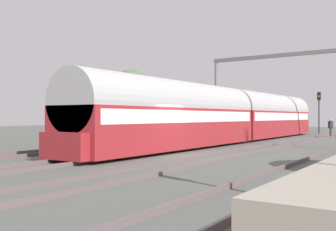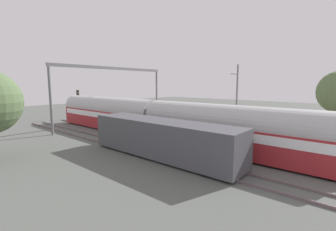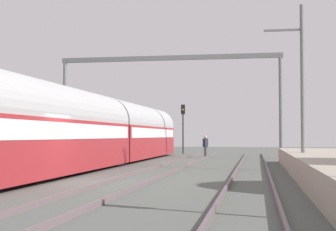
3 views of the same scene
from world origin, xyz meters
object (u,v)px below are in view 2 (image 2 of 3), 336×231
Objects in this scene: person_crossing at (130,115)px; railway_signal_far at (78,100)px; catenary_gantry at (114,81)px; passenger_train at (155,119)px; freight_car at (162,138)px.

person_crossing is 0.37× the size of railway_signal_far.
railway_signal_far is at bearing 91.32° from catenary_gantry.
person_crossing is 9.79m from railway_signal_far.
catenary_gantry is (-2.79, -0.08, 4.91)m from person_crossing.
passenger_train is 18.99× the size of person_crossing.
person_crossing is 5.65m from catenary_gantry.
passenger_train reaches higher than freight_car.
railway_signal_far is (6.18, 23.71, 1.52)m from freight_car.
person_crossing is at bearing -71.77° from railway_signal_far.
catenary_gantry reaches higher than railway_signal_far.
person_crossing is at bearing 57.84° from freight_car.
passenger_train is 1.91× the size of catenary_gantry.
passenger_train is at bearing -102.41° from catenary_gantry.
railway_signal_far is at bearing 84.20° from passenger_train.
railway_signal_far reaches higher than freight_car.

